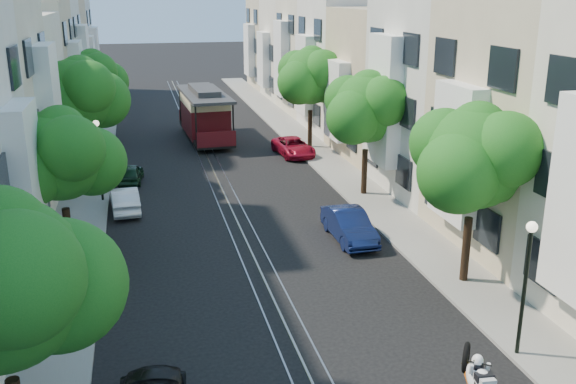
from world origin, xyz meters
TOP-DOWN VIEW (x-y plane):
  - ground at (0.00, 28.00)m, footprint 200.00×200.00m
  - sidewalk_east at (7.25, 28.00)m, footprint 2.50×80.00m
  - sidewalk_west at (-7.25, 28.00)m, footprint 2.50×80.00m
  - rail_left at (-0.55, 28.00)m, footprint 0.06×80.00m
  - rail_slot at (0.00, 28.00)m, footprint 0.06×80.00m
  - rail_right at (0.55, 28.00)m, footprint 0.06×80.00m
  - lane_line at (0.00, 28.00)m, footprint 0.08×80.00m
  - townhouses_east at (11.87, 27.91)m, footprint 7.75×72.00m
  - tree_e_b at (7.26, 8.98)m, footprint 4.93×4.08m
  - tree_e_c at (7.26, 19.98)m, footprint 4.84×3.99m
  - tree_e_d at (7.26, 30.98)m, footprint 5.01×4.16m
  - tree_w_a at (-7.14, 1.98)m, footprint 4.93×4.08m
  - tree_w_b at (-7.14, 13.98)m, footprint 4.72×3.87m
  - tree_w_c at (-7.14, 24.98)m, footprint 5.13×4.28m
  - tree_w_d at (-7.14, 35.98)m, footprint 4.84×3.99m
  - lamp_east at (6.30, 4.00)m, footprint 0.32×0.32m
  - lamp_west at (-6.30, 22.00)m, footprint 0.32×0.32m
  - sportbike_rider at (3.76, 1.81)m, footprint 0.66×2.21m
  - cable_car at (0.47, 35.24)m, footprint 3.33×9.24m
  - parked_car_e_mid at (4.40, 14.09)m, footprint 1.50×4.09m
  - parked_car_e_far at (5.60, 29.23)m, footprint 2.38×4.44m
  - parked_car_w_mid at (-5.15, 20.24)m, footprint 1.55×3.75m
  - parked_car_w_far at (-4.88, 25.24)m, footprint 1.60×3.29m

SIDE VIEW (x-z plane):
  - ground at x=0.00m, z-range 0.00..0.00m
  - lane_line at x=0.00m, z-range 0.00..0.01m
  - rail_left at x=-0.55m, z-range 0.00..0.02m
  - rail_slot at x=0.00m, z-range 0.00..0.02m
  - rail_right at x=0.55m, z-range 0.00..0.02m
  - sidewalk_east at x=7.25m, z-range 0.00..0.12m
  - sidewalk_west at x=-7.25m, z-range 0.00..0.12m
  - parked_car_w_far at x=-4.88m, z-range 0.00..1.08m
  - parked_car_e_far at x=5.60m, z-range 0.00..1.18m
  - parked_car_w_mid at x=-5.15m, z-range 0.00..1.21m
  - parked_car_e_mid at x=4.40m, z-range 0.00..1.34m
  - sportbike_rider at x=3.76m, z-range 0.10..1.74m
  - cable_car at x=0.47m, z-range 0.32..3.82m
  - lamp_east at x=6.30m, z-range 0.77..4.93m
  - lamp_west at x=-6.30m, z-range 0.77..4.93m
  - tree_w_b at x=-7.14m, z-range 1.26..7.53m
  - tree_e_c at x=7.26m, z-range 1.34..7.86m
  - tree_w_d at x=-7.14m, z-range 1.34..7.86m
  - tree_e_b at x=7.26m, z-range 1.39..8.07m
  - tree_w_a at x=-7.14m, z-range 1.39..8.07m
  - tree_e_d at x=7.26m, z-range 1.44..8.29m
  - tree_w_c at x=-7.14m, z-range 1.52..8.62m
  - townhouses_east at x=11.87m, z-range -0.82..11.18m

